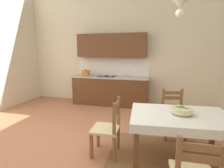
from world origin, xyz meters
The scene contains 9 objects.
ground_plane centered at (0.00, 0.00, -0.05)m, with size 6.68×6.17×0.10m, color #AD6B4C.
wall_back centered at (0.00, 2.85, 2.15)m, with size 6.68×0.12×4.30m, color beige.
area_rug centered at (1.54, -0.18, 0.00)m, with size 2.10×1.60×0.01m, color brown.
kitchen_cabinetry centered at (-0.21, 2.51, 0.86)m, with size 2.38×0.63×2.20m.
dining_table centered at (1.54, -0.08, 0.63)m, with size 1.48×1.06×0.75m.
dining_chair_tv_side centered at (0.47, -0.16, 0.44)m, with size 0.44×0.44×0.93m.
dining_chair_kitchen_side centered at (1.53, 0.77, 0.44)m, with size 0.49×0.49×0.93m.
fruit_bowl centered at (1.56, -0.06, 0.81)m, with size 0.30×0.30×0.12m.
pendant_lamp centered at (1.44, -0.08, 2.28)m, with size 0.32×0.32×0.81m.
Camera 1 is at (1.17, -2.61, 1.64)m, focal length 27.35 mm.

